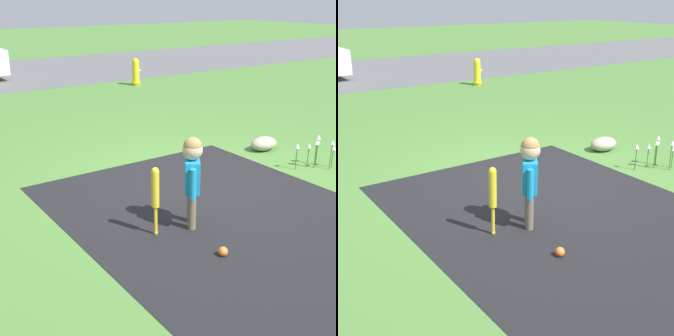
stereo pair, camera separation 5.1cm
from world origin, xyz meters
TOP-DOWN VIEW (x-y plane):
  - ground_plane at (0.00, 0.00)m, footprint 60.00×60.00m
  - child at (-0.82, -0.91)m, footprint 0.25×0.32m
  - baseball_bat at (-1.22, -0.87)m, footprint 0.07×0.07m
  - sports_ball at (-0.95, -1.53)m, footprint 0.09×0.09m
  - fire_hydrant at (2.79, 6.07)m, footprint 0.24×0.22m
  - flower_bed at (1.56, -0.53)m, footprint 0.52×0.32m
  - edging_rock at (1.53, 0.39)m, footprint 0.43×0.30m

SIDE VIEW (x-z plane):
  - ground_plane at x=0.00m, z-range 0.00..0.00m
  - sports_ball at x=-0.95m, z-range 0.00..0.09m
  - edging_rock at x=1.53m, z-range 0.00..0.20m
  - flower_bed at x=1.56m, z-range 0.09..0.52m
  - fire_hydrant at x=2.79m, z-range -0.01..0.67m
  - baseball_bat at x=-1.22m, z-range 0.10..0.78m
  - child at x=-0.82m, z-range 0.14..1.04m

